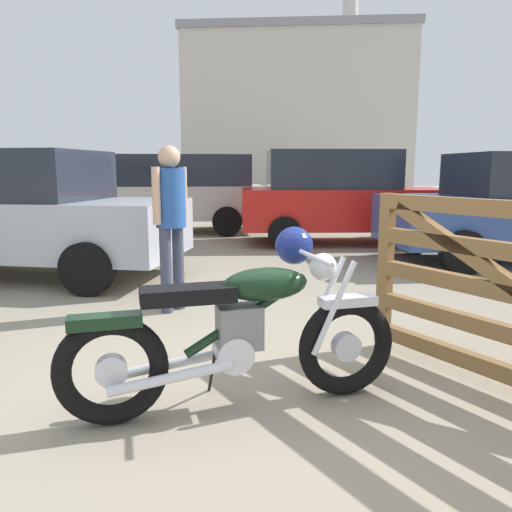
{
  "coord_description": "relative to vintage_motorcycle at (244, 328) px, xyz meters",
  "views": [
    {
      "loc": [
        0.16,
        -2.94,
        1.44
      ],
      "look_at": [
        0.1,
        1.06,
        0.74
      ],
      "focal_mm": 35.11,
      "sensor_mm": 36.0,
      "label": 1
    }
  ],
  "objects": [
    {
      "name": "white_estate_far",
      "position": [
        -3.1,
        3.74,
        0.34
      ],
      "size": [
        4.41,
        2.39,
        1.67
      ],
      "rotation": [
        0.0,
        0.0,
        -0.15
      ],
      "color": "black",
      "rests_on": "ground_plane"
    },
    {
      "name": "dark_sedan_left",
      "position": [
        1.57,
        6.88,
        0.43
      ],
      "size": [
        3.97,
        1.97,
        1.78
      ],
      "rotation": [
        0.0,
        0.0,
        0.05
      ],
      "color": "black",
      "rests_on": "ground_plane"
    },
    {
      "name": "bystander",
      "position": [
        -0.81,
        2.08,
        0.53
      ],
      "size": [
        0.3,
        0.4,
        1.66
      ],
      "rotation": [
        0.0,
        0.0,
        5.7
      ],
      "color": "#383D51",
      "rests_on": "ground_plane"
    },
    {
      "name": "ground_plane",
      "position": [
        -0.05,
        0.05,
        -0.49
      ],
      "size": [
        80.0,
        80.0,
        0.0
      ],
      "primitive_type": "plane",
      "color": "gray"
    },
    {
      "name": "vintage_motorcycle",
      "position": [
        0.0,
        0.0,
        0.0
      ],
      "size": [
        2.03,
        0.89,
        1.07
      ],
      "rotation": [
        0.0,
        0.0,
        0.29
      ],
      "color": "black",
      "rests_on": "ground_plane"
    },
    {
      "name": "industrial_building",
      "position": [
        2.67,
        36.75,
        5.01
      ],
      "size": [
        16.4,
        13.28,
        21.73
      ],
      "rotation": [
        0.0,
        0.0,
        -0.06
      ],
      "color": "beige",
      "rests_on": "ground_plane"
    },
    {
      "name": "silver_sedan_mid",
      "position": [
        -4.46,
        11.16,
        0.45
      ],
      "size": [
        4.85,
        2.31,
        1.74
      ],
      "rotation": [
        0.0,
        0.0,
        3.05
      ],
      "color": "black",
      "rests_on": "ground_plane"
    },
    {
      "name": "red_hatchback_near",
      "position": [
        -2.15,
        8.51,
        0.45
      ],
      "size": [
        4.88,
        2.4,
        1.74
      ],
      "rotation": [
        0.0,
        0.0,
        3.27
      ],
      "color": "black",
      "rests_on": "ground_plane"
    }
  ]
}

